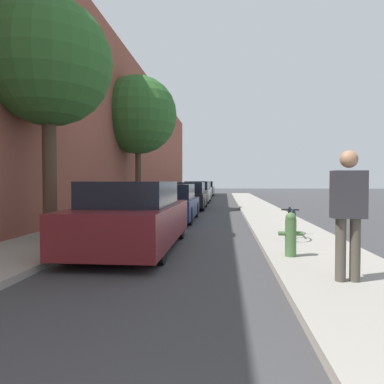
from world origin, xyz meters
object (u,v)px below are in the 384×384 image
at_px(parked_car_navy, 172,204).
at_px(street_tree_near, 48,63).
at_px(bicycle, 292,222).
at_px(parked_car_maroon, 134,217).
at_px(parked_car_grey, 205,189).
at_px(fire_hydrant, 291,234).
at_px(parked_car_white, 197,192).
at_px(street_tree_far, 138,115).
at_px(parked_car_silver, 201,190).
at_px(pedestrian, 348,207).
at_px(parked_car_black, 189,196).

xyz_separation_m(parked_car_navy, street_tree_near, (-2.28, -4.93, 3.67)).
bearing_deg(bicycle, parked_car_maroon, -156.35).
relative_size(parked_car_grey, street_tree_near, 0.81).
bearing_deg(fire_hydrant, parked_car_grey, 96.07).
height_order(parked_car_white, street_tree_far, street_tree_far).
bearing_deg(parked_car_silver, street_tree_near, -95.42).
distance_m(parked_car_white, pedestrian, 20.49).
xyz_separation_m(parked_car_navy, street_tree_far, (-2.31, 4.07, 4.08)).
xyz_separation_m(parked_car_black, parked_car_grey, (-0.17, 18.41, 0.02)).
distance_m(parked_car_white, bicycle, 16.66).
bearing_deg(street_tree_near, parked_car_grey, 85.80).
bearing_deg(street_tree_far, parked_car_silver, 80.98).
bearing_deg(street_tree_far, parked_car_grey, 83.86).
height_order(parked_car_black, parked_car_grey, parked_car_grey).
bearing_deg(pedestrian, fire_hydrant, 104.39).
bearing_deg(bicycle, parked_car_navy, 134.23).
xyz_separation_m(parked_car_white, parked_car_silver, (-0.13, 5.99, -0.00)).
xyz_separation_m(parked_car_black, parked_car_silver, (-0.15, 12.08, 0.02)).
xyz_separation_m(parked_car_maroon, fire_hydrant, (3.18, -1.08, -0.17)).
xyz_separation_m(parked_car_maroon, parked_car_black, (0.06, 11.41, -0.02)).
xyz_separation_m(parked_car_silver, fire_hydrant, (3.26, -24.57, -0.17)).
bearing_deg(street_tree_near, street_tree_far, 90.17).
distance_m(fire_hydrant, pedestrian, 1.76).
bearing_deg(fire_hydrant, parked_car_white, 99.56).
bearing_deg(parked_car_navy, parked_car_white, 89.93).
bearing_deg(pedestrian, parked_car_black, 102.00).
relative_size(parked_car_navy, fire_hydrant, 5.50).
bearing_deg(parked_car_silver, parked_car_black, -89.31).
distance_m(parked_car_grey, street_tree_near, 29.45).
xyz_separation_m(parked_car_silver, pedestrian, (3.73, -26.16, 0.43)).
bearing_deg(parked_car_silver, parked_car_white, -88.77).
height_order(parked_car_grey, pedestrian, pedestrian).
bearing_deg(fire_hydrant, parked_car_black, 104.00).
distance_m(parked_car_navy, street_tree_far, 6.21).
height_order(parked_car_maroon, parked_car_navy, parked_car_maroon).
bearing_deg(fire_hydrant, bicycle, 79.26).
bearing_deg(parked_car_white, parked_car_navy, -90.07).
height_order(parked_car_grey, street_tree_far, street_tree_far).
distance_m(parked_car_black, fire_hydrant, 12.87).
xyz_separation_m(fire_hydrant, pedestrian, (0.47, -1.58, 0.60)).
relative_size(parked_car_navy, parked_car_black, 0.98).
relative_size(parked_car_silver, bicycle, 2.71).
height_order(parked_car_white, parked_car_grey, parked_car_grey).
xyz_separation_m(parked_car_white, bicycle, (3.57, -16.27, -0.22)).
relative_size(parked_car_white, street_tree_near, 0.81).
bearing_deg(fire_hydrant, street_tree_near, 162.17).
bearing_deg(parked_car_white, street_tree_far, -106.52).
bearing_deg(parked_car_navy, street_tree_near, -114.81).
height_order(parked_car_black, street_tree_near, street_tree_near).
xyz_separation_m(pedestrian, bicycle, (-0.04, 3.89, -0.65)).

